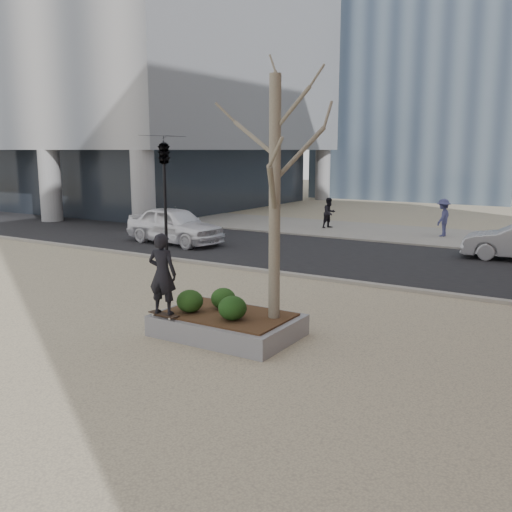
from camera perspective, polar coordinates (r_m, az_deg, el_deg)
The scene contains 15 objects.
ground at distance 13.21m, azimuth -6.47°, elevation -7.13°, with size 120.00×120.00×0.00m, color tan.
street at distance 21.72m, azimuth 10.02°, elevation -0.18°, with size 60.00×8.00×0.02m, color black.
far_sidewalk at distance 28.26m, azimuth 15.31°, elevation 2.08°, with size 60.00×6.00×0.02m, color gray.
planter at distance 12.57m, azimuth -2.87°, elevation -6.92°, with size 3.00×2.00×0.45m, color gray.
planter_mulch at distance 12.50m, azimuth -2.88°, elevation -5.85°, with size 2.70×1.70×0.04m, color #382314.
sycamore_tree at distance 11.71m, azimuth 1.90°, elevation 9.53°, with size 2.80×2.80×6.60m, color gray, non-canonical shape.
shrub_left at distance 12.61m, azimuth -6.63°, elevation -4.50°, with size 0.59×0.59×0.50m, color #183912.
shrub_middle at distance 12.82m, azimuth -3.29°, elevation -4.25°, with size 0.55×0.55×0.47m, color #103310.
shrub_right at distance 11.97m, azimuth -2.37°, elevation -5.22°, with size 0.60×0.60×0.51m, color #133510.
skateboard at distance 12.52m, azimuth -9.22°, elevation -5.87°, with size 0.78×0.20×0.07m, color black, non-canonical shape.
skateboarder at distance 12.30m, azimuth -9.35°, elevation -1.77°, with size 0.64×0.42×1.76m, color black.
police_car at distance 24.78m, azimuth -8.13°, elevation 3.08°, with size 1.87×4.66×1.59m, color white.
pedestrian_a at distance 29.69m, azimuth 7.35°, elevation 4.31°, with size 0.76×0.59×1.56m, color black.
pedestrian_b at distance 27.94m, azimuth 18.20°, elevation 3.67°, with size 1.13×0.65×1.75m, color #3B3F6B.
traffic_light_near at distance 20.49m, azimuth -9.07°, elevation 5.54°, with size 0.60×2.48×4.50m, color black, non-canonical shape.
Camera 1 is at (7.83, -9.86, 4.00)m, focal length 40.00 mm.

